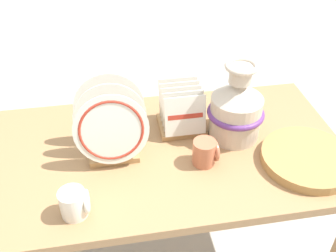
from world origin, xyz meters
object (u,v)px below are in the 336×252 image
at_px(mug_cream_glaze, 75,203).
at_px(mug_terracotta_glaze, 205,152).
at_px(ceramic_vase, 236,108).
at_px(dish_rack_round_plates, 111,129).
at_px(wicker_charger_stack, 307,159).
at_px(dish_rack_square_plates, 181,114).

xyz_separation_m(mug_cream_glaze, mug_terracotta_glaze, (0.45, 0.16, 0.00)).
height_order(ceramic_vase, mug_cream_glaze, ceramic_vase).
height_order(dish_rack_round_plates, mug_terracotta_glaze, dish_rack_round_plates).
distance_m(dish_rack_round_plates, mug_terracotta_glaze, 0.34).
bearing_deg(mug_cream_glaze, mug_terracotta_glaze, 19.51).
height_order(dish_rack_round_plates, wicker_charger_stack, dish_rack_round_plates).
bearing_deg(dish_rack_round_plates, dish_rack_square_plates, 22.87).
height_order(ceramic_vase, mug_terracotta_glaze, ceramic_vase).
xyz_separation_m(dish_rack_square_plates, mug_terracotta_glaze, (0.04, -0.22, -0.02)).
relative_size(dish_rack_square_plates, mug_cream_glaze, 1.90).
distance_m(dish_rack_round_plates, mug_cream_glaze, 0.30).
xyz_separation_m(dish_rack_round_plates, mug_cream_glaze, (-0.13, -0.26, -0.07)).
bearing_deg(dish_rack_square_plates, wicker_charger_stack, -34.76).
bearing_deg(mug_terracotta_glaze, mug_cream_glaze, -160.49).
distance_m(ceramic_vase, dish_rack_square_plates, 0.22).
relative_size(ceramic_vase, dish_rack_square_plates, 1.73).
bearing_deg(dish_rack_square_plates, ceramic_vase, -23.57).
bearing_deg(mug_cream_glaze, wicker_charger_stack, 6.82).
bearing_deg(mug_terracotta_glaze, dish_rack_square_plates, 101.20).
distance_m(ceramic_vase, mug_terracotta_glaze, 0.21).
relative_size(mug_cream_glaze, mug_terracotta_glaze, 1.00).
distance_m(dish_rack_square_plates, wicker_charger_stack, 0.49).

